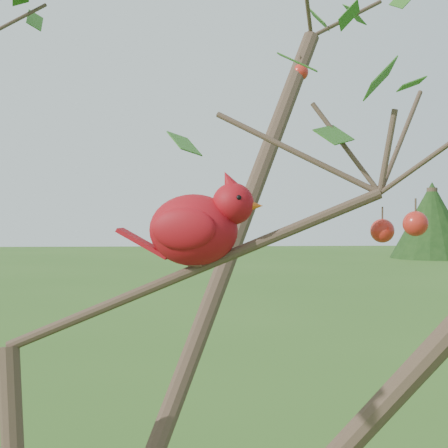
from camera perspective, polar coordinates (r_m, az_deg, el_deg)
The scene contains 3 objects.
crabapple_tree at distance 1.03m, azimuth -15.19°, elevation -1.75°, with size 2.35×2.05×2.95m.
cardinal at distance 1.10m, azimuth -2.14°, elevation -0.19°, with size 0.24×0.14×0.17m.
distant_trees at distance 25.90m, azimuth -2.03°, elevation -0.32°, with size 43.84×13.06×3.45m.
Camera 1 is at (0.24, -1.03, 2.17)m, focal length 55.00 mm.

